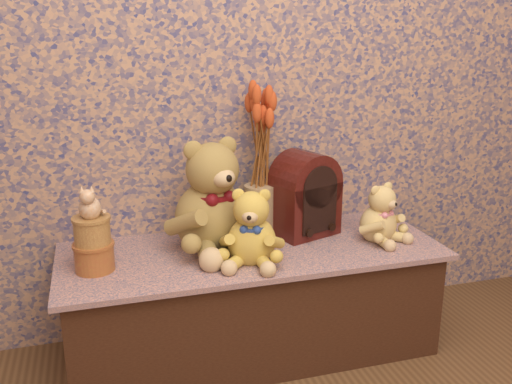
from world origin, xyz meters
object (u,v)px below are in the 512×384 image
teddy_large (210,190)px  ceramic_vase (259,210)px  biscuit_tin_lower (94,257)px  teddy_medium (252,223)px  cat_figurine (89,201)px  cathedral_radio (305,193)px  teddy_small (379,210)px

teddy_large → ceramic_vase: bearing=3.1°
biscuit_tin_lower → teddy_medium: bearing=-8.0°
teddy_large → teddy_medium: teddy_large is taller
cat_figurine → cathedral_radio: bearing=18.9°
cathedral_radio → cat_figurine: 0.84m
teddy_large → ceramic_vase: teddy_large is taller
cathedral_radio → cat_figurine: cathedral_radio is taller
teddy_small → biscuit_tin_lower: (-1.08, 0.01, -0.08)m
teddy_medium → teddy_small: teddy_medium is taller
ceramic_vase → cat_figurine: bearing=-164.5°
cat_figurine → teddy_medium: bearing=1.7°
teddy_medium → cathedral_radio: 0.35m
teddy_small → biscuit_tin_lower: bearing=155.0°
cat_figurine → biscuit_tin_lower: bearing=0.0°
biscuit_tin_lower → cat_figurine: bearing=0.0°
teddy_medium → biscuit_tin_lower: size_ratio=2.18×
teddy_large → cathedral_radio: teddy_large is taller
ceramic_vase → cat_figurine: 0.69m
cathedral_radio → cat_figurine: bearing=170.3°
teddy_small → cat_figurine: 1.09m
cathedral_radio → cat_figurine: size_ratio=2.81×
teddy_medium → cat_figurine: 0.56m
biscuit_tin_lower → teddy_large: bearing=12.9°
ceramic_vase → biscuit_tin_lower: bearing=-164.5°
cathedral_radio → ceramic_vase: size_ratio=1.66×
teddy_small → cathedral_radio: (-0.26, 0.15, 0.05)m
biscuit_tin_lower → cathedral_radio: bearing=9.2°
teddy_small → ceramic_vase: 0.47m
teddy_large → cathedral_radio: bearing=-12.1°
teddy_medium → cat_figurine: (-0.55, 0.08, 0.11)m
teddy_large → cat_figurine: size_ratio=3.75×
cathedral_radio → teddy_medium: bearing=-162.2°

